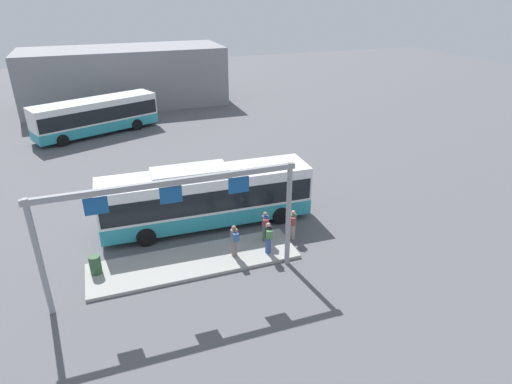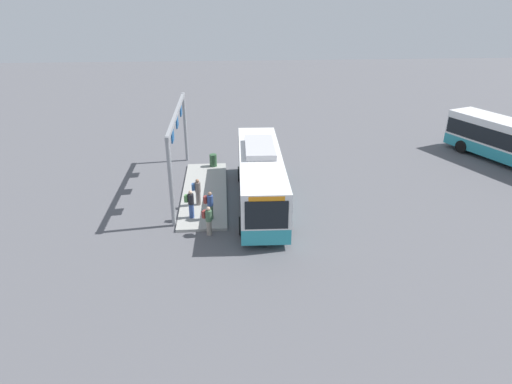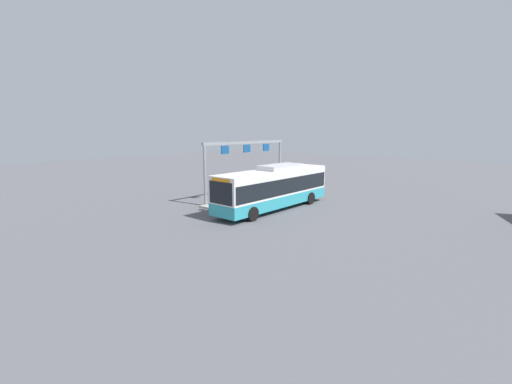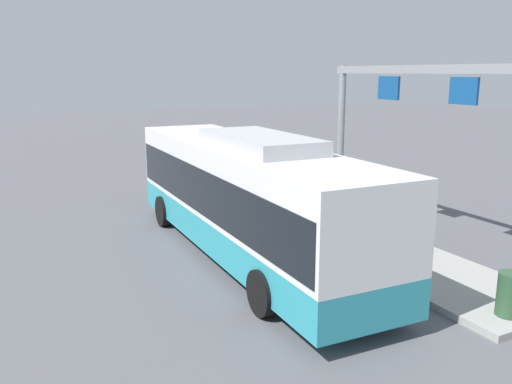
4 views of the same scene
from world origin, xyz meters
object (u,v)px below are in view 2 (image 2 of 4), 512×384
Objects in this scene: bus_main at (260,175)px; person_waiting_far at (190,203)px; person_waiting_near at (210,205)px; person_waiting_mid at (197,191)px; trash_bin at (213,160)px; person_boarding at (208,220)px.

bus_main reaches higher than person_waiting_far.
person_waiting_near and person_waiting_mid have the same top height.
person_waiting_near reaches higher than trash_bin.
trash_bin is (-8.29, 0.03, -0.44)m from person_waiting_near.
bus_main reaches higher than person_boarding.
person_waiting_far is 1.86× the size of trash_bin.
trash_bin is (-6.02, -2.98, -1.20)m from bus_main.
person_waiting_mid reaches higher than trash_bin.
person_waiting_near is at bearing -51.44° from bus_main.
trash_bin is at bearing -152.12° from bus_main.
bus_main is 4.97m from person_boarding.
person_boarding is 9.82m from trash_bin.
person_waiting_far is (-1.77, -1.04, 0.16)m from person_boarding.
trash_bin is (-6.40, 0.82, -0.44)m from person_waiting_mid.
person_waiting_mid is (0.39, -3.80, -0.76)m from bus_main.
bus_main reaches higher than person_waiting_mid.
bus_main reaches higher than trash_bin.
person_waiting_near is 1.00× the size of person_waiting_mid.
person_waiting_mid is 1.00× the size of person_waiting_far.
bus_main is at bearing 4.82° from person_waiting_mid.
bus_main is at bearing 51.99° from person_waiting_near.
person_boarding reaches higher than trash_bin.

